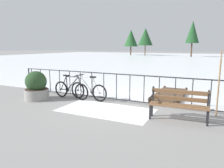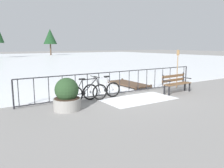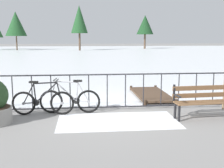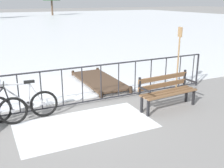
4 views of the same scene
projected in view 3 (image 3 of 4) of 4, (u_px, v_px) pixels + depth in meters
name	position (u px, v px, depth m)	size (l,w,h in m)	color
ground_plane	(107.00, 110.00, 8.61)	(160.00, 160.00, 0.00)	gray
frozen_pond	(88.00, 54.00, 36.48)	(80.00, 56.00, 0.03)	white
snow_patch	(118.00, 121.00, 7.45)	(3.06, 1.64, 0.01)	white
railing_fence	(107.00, 91.00, 8.52)	(9.06, 0.06, 1.07)	#232328
bicycle_near_railing	(70.00, 100.00, 8.17)	(1.71, 0.52, 0.97)	black
bicycle_second	(43.00, 102.00, 7.97)	(1.71, 0.52, 0.97)	black
park_bench	(203.00, 99.00, 7.69)	(1.63, 0.59, 0.89)	brown
wooden_dock	(151.00, 94.00, 10.33)	(1.10, 2.70, 0.20)	#4C3828
tree_far_west	(79.00, 19.00, 43.89)	(2.55, 2.55, 6.79)	brown
tree_west_mid	(145.00, 25.00, 50.21)	(2.95, 2.95, 5.78)	brown
tree_east_mid	(16.00, 24.00, 44.65)	(3.24, 3.24, 5.92)	brown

